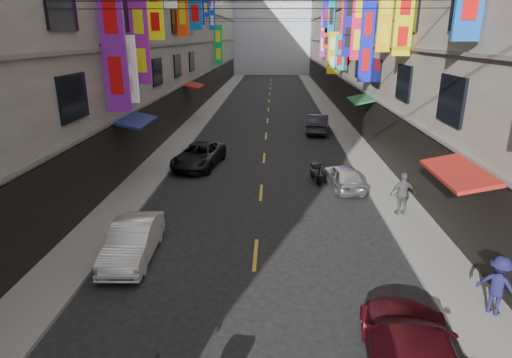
# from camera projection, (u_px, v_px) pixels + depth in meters

# --- Properties ---
(sidewalk_left) EXTENTS (2.00, 90.00, 0.12)m
(sidewalk_left) POSITION_uv_depth(u_px,v_px,m) (199.00, 119.00, 37.32)
(sidewalk_left) COLOR slate
(sidewalk_left) RESTS_ON ground
(sidewalk_right) EXTENTS (2.00, 90.00, 0.12)m
(sidewalk_right) POSITION_uv_depth(u_px,v_px,m) (337.00, 120.00, 36.84)
(sidewalk_right) COLOR slate
(sidewalk_right) RESTS_ON ground
(building_row_left) EXTENTS (10.14, 90.00, 19.00)m
(building_row_left) POSITION_uv_depth(u_px,v_px,m) (120.00, 3.00, 34.56)
(building_row_left) COLOR gray
(building_row_left) RESTS_ON ground
(building_row_right) EXTENTS (10.14, 90.00, 19.00)m
(building_row_right) POSITION_uv_depth(u_px,v_px,m) (421.00, 2.00, 33.60)
(building_row_right) COLOR gray
(building_row_right) RESTS_ON ground
(haze_block) EXTENTS (18.00, 8.00, 22.00)m
(haze_block) POSITION_uv_depth(u_px,v_px,m) (272.00, 14.00, 80.97)
(haze_block) COLOR #B1B8C6
(haze_block) RESTS_ON ground
(shop_signage) EXTENTS (14.00, 55.00, 12.28)m
(shop_signage) POSITION_uv_depth(u_px,v_px,m) (267.00, 1.00, 27.59)
(shop_signage) COLOR #0E27AD
(shop_signage) RESTS_ON ground
(street_awnings) EXTENTS (13.99, 35.20, 0.41)m
(street_awnings) POSITION_uv_depth(u_px,v_px,m) (237.00, 121.00, 21.04)
(street_awnings) COLOR #124426
(street_awnings) RESTS_ON ground
(overhead_cables) EXTENTS (14.00, 38.04, 1.24)m
(overhead_cables) POSITION_uv_depth(u_px,v_px,m) (265.00, 0.00, 22.93)
(overhead_cables) COLOR black
(overhead_cables) RESTS_ON ground
(lane_markings) EXTENTS (0.12, 80.20, 0.01)m
(lane_markings) POSITION_uv_depth(u_px,v_px,m) (267.00, 128.00, 34.25)
(lane_markings) COLOR gold
(lane_markings) RESTS_ON ground
(scooter_far_right) EXTENTS (0.60, 1.79, 1.14)m
(scooter_far_right) POSITION_uv_depth(u_px,v_px,m) (316.00, 173.00, 21.47)
(scooter_far_right) COLOR black
(scooter_far_right) RESTS_ON ground
(car_left_mid) EXTENTS (1.48, 3.84, 1.25)m
(car_left_mid) POSITION_uv_depth(u_px,v_px,m) (133.00, 241.00, 13.96)
(car_left_mid) COLOR white
(car_left_mid) RESTS_ON ground
(car_left_far) EXTENTS (2.80, 4.88, 1.28)m
(car_left_far) POSITION_uv_depth(u_px,v_px,m) (199.00, 155.00, 23.88)
(car_left_far) COLOR black
(car_left_far) RESTS_ON ground
(car_right_near) EXTENTS (2.40, 4.88, 1.37)m
(car_right_near) POSITION_uv_depth(u_px,v_px,m) (415.00, 357.00, 8.81)
(car_right_near) COLOR #520E17
(car_right_near) RESTS_ON ground
(car_right_mid) EXTENTS (1.90, 3.68, 1.20)m
(car_right_mid) POSITION_uv_depth(u_px,v_px,m) (343.00, 177.00, 20.42)
(car_right_mid) COLOR silver
(car_right_mid) RESTS_ON ground
(car_right_far) EXTENTS (2.07, 4.44, 1.41)m
(car_right_far) POSITION_uv_depth(u_px,v_px,m) (318.00, 124.00, 32.24)
(car_right_far) COLOR #292830
(car_right_far) RESTS_ON ground
(pedestrian_rnear) EXTENTS (1.12, 1.11, 1.61)m
(pedestrian_rnear) POSITION_uv_depth(u_px,v_px,m) (498.00, 285.00, 10.91)
(pedestrian_rnear) COLOR #16173D
(pedestrian_rnear) RESTS_ON sidewalk_right
(pedestrian_rfar) EXTENTS (1.09, 0.69, 1.76)m
(pedestrian_rfar) POSITION_uv_depth(u_px,v_px,m) (403.00, 194.00, 17.03)
(pedestrian_rfar) COLOR #4E4E50
(pedestrian_rfar) RESTS_ON sidewalk_right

